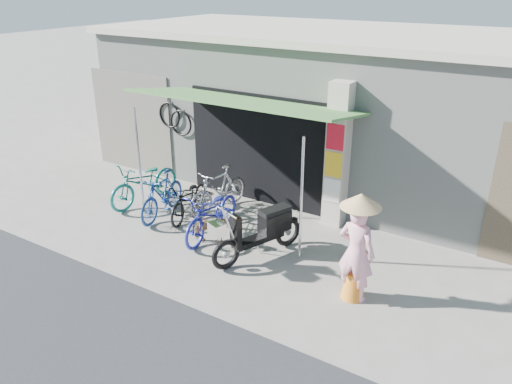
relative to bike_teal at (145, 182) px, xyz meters
The scene contains 13 objects.
ground 3.48m from the bike_teal, 18.75° to the right, with size 80.00×80.00×0.00m, color gray.
bicycle_shop 5.31m from the bike_teal, 50.75° to the left, with size 12.30×5.30×3.66m.
shop_pillar 4.44m from the bike_teal, 18.05° to the left, with size 0.42×0.44×3.00m.
awning 3.14m from the bike_teal, 12.43° to the left, with size 4.60×1.88×2.72m.
neighbour_left 2.42m from the bike_teal, 139.55° to the left, with size 2.60×0.06×2.60m, color #6B665B.
bike_teal is the anchor object (origin of this frame).
bike_blue 0.88m from the bike_teal, 22.11° to the right, with size 0.46×1.64×0.99m, color navy.
bike_black 1.33m from the bike_teal, ahead, with size 0.56×1.60×0.84m, color black.
bike_silver 1.78m from the bike_teal, 16.64° to the left, with size 0.48×1.70×1.02m, color #A7A7AC.
bike_navy 2.32m from the bike_teal, 11.94° to the right, with size 0.65×1.86×0.98m, color #232AA0.
street_dog 2.57m from the bike_teal, 17.85° to the right, with size 0.33×0.72×0.61m, color tan.
moped 3.56m from the bike_teal, 10.72° to the right, with size 0.95×1.92×1.14m.
nun 5.57m from the bike_teal, 10.31° to the right, with size 0.64×0.64×1.85m.
Camera 1 is at (4.45, -6.50, 4.83)m, focal length 35.00 mm.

